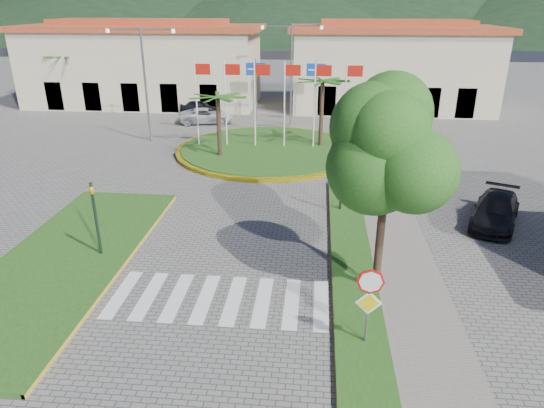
# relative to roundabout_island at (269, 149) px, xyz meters

# --- Properties ---
(ground) EXTENTS (160.00, 160.00, 0.00)m
(ground) POSITION_rel_roundabout_island_xyz_m (-0.00, -22.00, -0.17)
(ground) COLOR slate
(ground) RESTS_ON ground
(sidewalk_right) EXTENTS (4.00, 28.00, 0.15)m
(sidewalk_right) POSITION_rel_roundabout_island_xyz_m (6.00, -20.00, -0.10)
(sidewalk_right) COLOR gray
(sidewalk_right) RESTS_ON ground
(verge_right) EXTENTS (1.60, 28.00, 0.18)m
(verge_right) POSITION_rel_roundabout_island_xyz_m (4.80, -20.00, -0.08)
(verge_right) COLOR #1B4C15
(verge_right) RESTS_ON ground
(median_left) EXTENTS (5.00, 14.00, 0.18)m
(median_left) POSITION_rel_roundabout_island_xyz_m (-6.50, -16.00, -0.08)
(median_left) COLOR #1B4C15
(median_left) RESTS_ON ground
(crosswalk) EXTENTS (8.00, 3.00, 0.01)m
(crosswalk) POSITION_rel_roundabout_island_xyz_m (-0.00, -18.00, -0.17)
(crosswalk) COLOR silver
(crosswalk) RESTS_ON ground
(roundabout_island) EXTENTS (12.70, 12.70, 6.00)m
(roundabout_island) POSITION_rel_roundabout_island_xyz_m (0.00, 0.00, 0.00)
(roundabout_island) COLOR yellow
(roundabout_island) RESTS_ON ground
(stop_sign) EXTENTS (0.80, 0.11, 2.65)m
(stop_sign) POSITION_rel_roundabout_island_xyz_m (4.90, -20.04, 1.62)
(stop_sign) COLOR slate
(stop_sign) RESTS_ON ground
(deciduous_tree) EXTENTS (3.60, 3.60, 6.80)m
(deciduous_tree) POSITION_rel_roundabout_island_xyz_m (5.50, -17.00, 5.00)
(deciduous_tree) COLOR black
(deciduous_tree) RESTS_ON ground
(traffic_light_left) EXTENTS (0.15, 0.18, 3.20)m
(traffic_light_left) POSITION_rel_roundabout_island_xyz_m (-5.20, -15.50, 1.77)
(traffic_light_left) COLOR black
(traffic_light_left) RESTS_ON ground
(traffic_light_right) EXTENTS (0.15, 0.18, 3.20)m
(traffic_light_right) POSITION_rel_roundabout_island_xyz_m (4.50, -10.00, 1.77)
(traffic_light_right) COLOR black
(traffic_light_right) RESTS_ON ground
(traffic_light_far) EXTENTS (0.18, 0.15, 3.20)m
(traffic_light_far) POSITION_rel_roundabout_island_xyz_m (8.00, 4.00, 1.77)
(traffic_light_far) COLOR black
(traffic_light_far) RESTS_ON ground
(direction_sign_west) EXTENTS (1.60, 0.14, 5.20)m
(direction_sign_west) POSITION_rel_roundabout_island_xyz_m (-2.00, 8.97, 3.36)
(direction_sign_west) COLOR slate
(direction_sign_west) RESTS_ON ground
(direction_sign_east) EXTENTS (1.60, 0.14, 5.20)m
(direction_sign_east) POSITION_rel_roundabout_island_xyz_m (3.00, 8.97, 3.36)
(direction_sign_east) COLOR slate
(direction_sign_east) RESTS_ON ground
(street_lamp_centre) EXTENTS (4.80, 0.16, 8.00)m
(street_lamp_centre) POSITION_rel_roundabout_island_xyz_m (1.00, 8.00, 4.32)
(street_lamp_centre) COLOR slate
(street_lamp_centre) RESTS_ON ground
(street_lamp_west) EXTENTS (4.80, 0.16, 8.00)m
(street_lamp_west) POSITION_rel_roundabout_island_xyz_m (-9.00, 2.00, 4.32)
(street_lamp_west) COLOR slate
(street_lamp_west) RESTS_ON ground
(building_left) EXTENTS (23.32, 9.54, 8.05)m
(building_left) POSITION_rel_roundabout_island_xyz_m (-14.00, 16.00, 3.73)
(building_left) COLOR beige
(building_left) RESTS_ON ground
(building_right) EXTENTS (19.08, 9.54, 8.05)m
(building_right) POSITION_rel_roundabout_island_xyz_m (10.00, 16.00, 3.73)
(building_right) COLOR beige
(building_right) RESTS_ON ground
(hill_near_back) EXTENTS (110.00, 110.00, 16.00)m
(hill_near_back) POSITION_rel_roundabout_island_xyz_m (-10.00, 108.00, 7.83)
(hill_near_back) COLOR black
(hill_near_back) RESTS_ON ground
(white_van) EXTENTS (4.87, 2.92, 1.27)m
(white_van) POSITION_rel_roundabout_island_xyz_m (-6.12, 8.00, 0.46)
(white_van) COLOR #BBBBBD
(white_van) RESTS_ON ground
(car_dark_a) EXTENTS (3.94, 1.73, 1.32)m
(car_dark_a) POSITION_rel_roundabout_island_xyz_m (-7.43, 11.87, 0.49)
(car_dark_a) COLOR black
(car_dark_a) RESTS_ON ground
(car_dark_b) EXTENTS (4.41, 3.02, 1.38)m
(car_dark_b) POSITION_rel_roundabout_island_xyz_m (10.42, 9.47, 0.51)
(car_dark_b) COLOR black
(car_dark_b) RESTS_ON ground
(car_side_right) EXTENTS (3.49, 4.86, 1.31)m
(car_side_right) POSITION_rel_roundabout_island_xyz_m (11.56, -10.65, 0.48)
(car_side_right) COLOR black
(car_side_right) RESTS_ON ground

